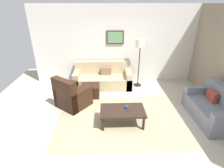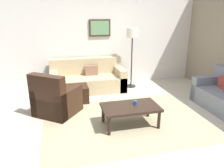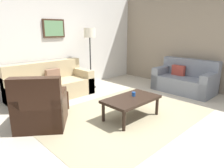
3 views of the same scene
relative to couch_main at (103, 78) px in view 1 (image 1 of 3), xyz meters
The scene contains 11 objects.
ground_plane 2.17m from the couch_main, 77.17° to the right, with size 8.00×8.00×0.00m, color #B2A893.
rear_partition 1.30m from the couch_main, 46.59° to the left, with size 6.00×0.12×2.80m, color silver.
area_rug 2.17m from the couch_main, 77.17° to the right, with size 3.27×2.35×0.01m, color #9B906F.
couch_main is the anchor object (origin of this frame).
couch_loveseat 3.65m from the couch_main, 36.20° to the right, with size 0.85×1.56×0.88m.
armchair_leather 1.69m from the couch_main, 122.23° to the right, with size 1.12×1.12×0.95m.
ottoman 0.87m from the couch_main, 116.56° to the right, with size 0.56×0.56×0.40m, color black.
coffee_table 2.33m from the couch_main, 77.15° to the right, with size 1.10×0.64×0.41m.
cup 2.32m from the couch_main, 74.19° to the right, with size 0.07×0.07×0.08m, color #1E478C.
lamp_standing 1.71m from the couch_main, ahead, with size 0.32×0.32×1.71m.
framed_artwork 1.53m from the couch_main, 41.75° to the left, with size 0.61×0.04×0.47m.
Camera 1 is at (-0.34, -3.72, 2.79)m, focal length 27.45 mm.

